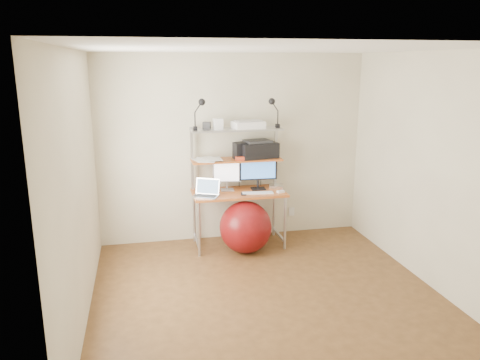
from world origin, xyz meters
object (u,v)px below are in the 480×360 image
Objects in this scene: monitor_silver at (227,174)px; printer at (257,149)px; exercise_ball at (246,227)px; monitor_black at (258,170)px; laptop at (207,192)px.

printer is at bearing 13.43° from monitor_silver.
printer reaches higher than monitor_silver.
monitor_black is at bearing 53.25° from exercise_ball.
monitor_silver reaches higher than exercise_ball.
monitor_black reaches higher than laptop.
exercise_ball is at bearing -123.96° from monitor_black.
monitor_silver is 0.52m from printer.
printer is 1.05m from exercise_ball.
printer is (0.73, 0.28, 0.47)m from laptop.
exercise_ball is (0.17, -0.36, -0.63)m from monitor_silver.
monitor_silver is at bearing 115.57° from exercise_ball.
monitor_black is 0.77× the size of exercise_ball.
monitor_black is 1.32× the size of laptop.
monitor_silver reaches higher than laptop.
printer reaches higher than exercise_ball.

